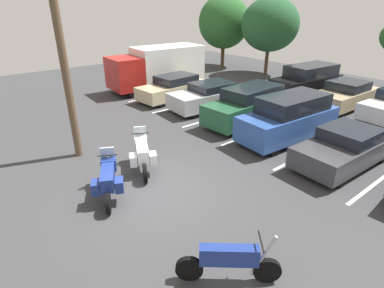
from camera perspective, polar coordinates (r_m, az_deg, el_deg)
The scene contains 16 objects.
ground at distance 10.07m, azimuth -6.91°, elevation -8.82°, with size 44.00×44.00×0.10m, color #38383A.
motorcycle_touring at distance 11.06m, azimuth -9.15°, elevation -1.51°, with size 2.11×1.29×1.40m.
motorcycle_second at distance 9.81m, azimuth -15.14°, elevation -5.92°, with size 2.06×1.32×1.34m.
motorcycle_third at distance 6.98m, azimuth 6.92°, elevation -20.54°, with size 1.56×1.79×1.23m.
parking_stripes at distance 14.81m, azimuth 12.62°, elevation 2.37°, with size 16.20×5.16×0.01m.
car_champagne at distance 19.22m, azimuth -3.36°, elevation 10.30°, with size 2.14×4.62×1.45m.
car_silver at distance 17.37m, azimuth 3.14°, elevation 8.78°, with size 2.19×4.50×1.45m.
car_green at distance 15.53m, azimuth 10.30°, elevation 7.08°, with size 2.05×4.88×1.76m.
car_blue at distance 13.87m, azimuth 17.44°, elevation 4.57°, with size 2.08×4.79×1.95m.
car_charcoal at distance 12.51m, azimuth 26.30°, elevation -0.61°, with size 2.00×4.28×1.40m.
car_far_black at distance 21.11m, azimuth 20.41°, elevation 10.83°, with size 2.32×4.99×1.93m.
car_far_tan at distance 19.65m, azimuth 26.32°, elevation 8.11°, with size 2.04×4.38×1.48m.
box_truck at distance 21.58m, azimuth -6.29°, elevation 13.89°, with size 2.71×6.50×2.77m.
utility_pole at distance 11.84m, azimuth -22.96°, elevation 16.39°, with size 0.85×1.69×8.02m.
tree_rear at distance 26.61m, azimuth 14.15°, elevation 20.49°, with size 4.46×4.46×5.89m.
tree_far_left at distance 29.43m, azimuth 5.89°, elevation 21.39°, with size 4.44×4.44×6.09m.
Camera 1 is at (7.23, -4.31, 5.49)m, focal length 29.02 mm.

